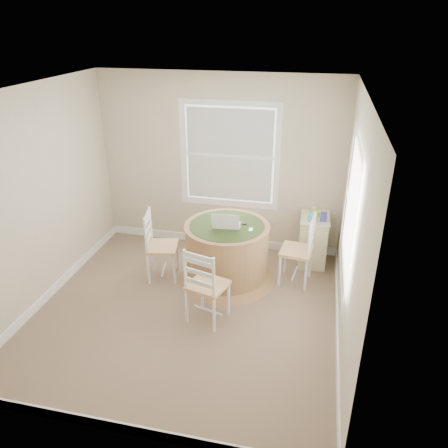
% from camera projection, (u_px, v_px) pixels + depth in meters
% --- Properties ---
extents(room, '(3.64, 3.64, 2.64)m').
position_uv_depth(room, '(201.00, 209.00, 4.90)').
color(room, '#7C644F').
rests_on(room, ground).
extents(round_table, '(1.30, 1.30, 0.81)m').
position_uv_depth(round_table, '(227.00, 250.00, 5.82)').
color(round_table, '#9D6C46').
rests_on(round_table, ground).
extents(chair_left, '(0.48, 0.49, 0.95)m').
position_uv_depth(chair_left, '(162.00, 246.00, 5.84)').
color(chair_left, white).
rests_on(chair_left, ground).
extents(chair_near, '(0.51, 0.50, 0.95)m').
position_uv_depth(chair_near, '(208.00, 285.00, 5.00)').
color(chair_near, white).
rests_on(chair_near, ground).
extents(chair_right, '(0.45, 0.46, 0.95)m').
position_uv_depth(chair_right, '(296.00, 250.00, 5.74)').
color(chair_right, white).
rests_on(chair_right, ground).
extents(laptop, '(0.39, 0.35, 0.24)m').
position_uv_depth(laptop, '(226.00, 225.00, 5.61)').
color(laptop, white).
rests_on(laptop, round_table).
extents(mouse, '(0.07, 0.11, 0.04)m').
position_uv_depth(mouse, '(238.00, 227.00, 5.60)').
color(mouse, white).
rests_on(mouse, round_table).
extents(phone, '(0.05, 0.09, 0.02)m').
position_uv_depth(phone, '(251.00, 230.00, 5.55)').
color(phone, '#B7BABF').
rests_on(phone, round_table).
extents(keys, '(0.06, 0.05, 0.02)m').
position_uv_depth(keys, '(245.00, 224.00, 5.68)').
color(keys, black).
rests_on(keys, round_table).
extents(corner_chest, '(0.42, 0.56, 0.72)m').
position_uv_depth(corner_chest, '(313.00, 240.00, 6.25)').
color(corner_chest, beige).
rests_on(corner_chest, ground).
extents(tissue_box, '(0.12, 0.12, 0.10)m').
position_uv_depth(tissue_box, '(312.00, 217.00, 5.98)').
color(tissue_box, '#56A8C6').
rests_on(tissue_box, corner_chest).
extents(box_yellow, '(0.15, 0.11, 0.06)m').
position_uv_depth(box_yellow, '(317.00, 213.00, 6.14)').
color(box_yellow, '#CADA4D').
rests_on(box_yellow, corner_chest).
extents(box_blue, '(0.08, 0.08, 0.12)m').
position_uv_depth(box_blue, '(323.00, 217.00, 5.97)').
color(box_blue, '#3A359F').
rests_on(box_blue, corner_chest).
extents(cup_cream, '(0.07, 0.07, 0.09)m').
position_uv_depth(cup_cream, '(314.00, 210.00, 6.22)').
color(cup_cream, beige).
rests_on(cup_cream, corner_chest).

